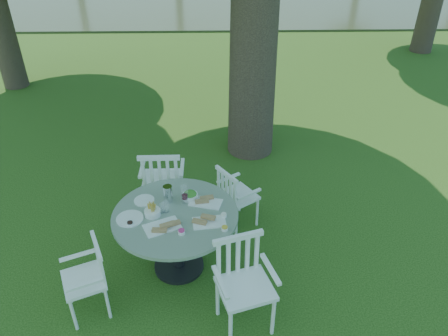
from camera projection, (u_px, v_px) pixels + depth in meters
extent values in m
plane|color=#18390C|center=(224.00, 233.00, 5.47)|extent=(140.00, 140.00, 0.00)
cylinder|color=black|center=(179.00, 265.00, 4.98)|extent=(0.56, 0.56, 0.04)
cylinder|color=black|center=(177.00, 241.00, 4.79)|extent=(0.12, 0.12, 0.69)
cylinder|color=gray|center=(175.00, 215.00, 4.59)|extent=(1.33, 1.33, 0.04)
cylinder|color=white|center=(257.00, 212.00, 5.50)|extent=(0.03, 0.03, 0.41)
cylinder|color=white|center=(240.00, 198.00, 5.75)|extent=(0.03, 0.03, 0.41)
cylinder|color=white|center=(236.00, 222.00, 5.34)|extent=(0.03, 0.03, 0.41)
cylinder|color=white|center=(219.00, 207.00, 5.59)|extent=(0.03, 0.03, 0.41)
cube|color=white|center=(238.00, 195.00, 5.42)|extent=(0.56, 0.56, 0.04)
cube|color=white|center=(226.00, 188.00, 5.23)|extent=(0.27, 0.37, 0.42)
cylinder|color=white|center=(182.00, 187.00, 5.89)|extent=(0.04, 0.04, 0.49)
cylinder|color=white|center=(150.00, 188.00, 5.87)|extent=(0.04, 0.04, 0.49)
cylinder|color=white|center=(180.00, 205.00, 5.55)|extent=(0.04, 0.04, 0.49)
cylinder|color=white|center=(146.00, 206.00, 5.54)|extent=(0.04, 0.04, 0.49)
cube|color=white|center=(163.00, 180.00, 5.57)|extent=(0.51, 0.46, 0.04)
cube|color=white|center=(160.00, 174.00, 5.26)|extent=(0.50, 0.05, 0.50)
cylinder|color=white|center=(68.00, 288.00, 4.46)|extent=(0.03, 0.03, 0.41)
cylinder|color=white|center=(73.00, 315.00, 4.18)|extent=(0.03, 0.03, 0.41)
cylinder|color=white|center=(100.00, 278.00, 4.58)|extent=(0.03, 0.03, 0.41)
cylinder|color=white|center=(108.00, 303.00, 4.30)|extent=(0.03, 0.03, 0.41)
cube|color=white|center=(84.00, 280.00, 4.26)|extent=(0.52, 0.54, 0.04)
cube|color=white|center=(99.00, 260.00, 4.22)|extent=(0.20, 0.40, 0.42)
cylinder|color=white|center=(231.00, 329.00, 4.01)|extent=(0.04, 0.04, 0.48)
cylinder|color=white|center=(273.00, 317.00, 4.12)|extent=(0.04, 0.04, 0.48)
cylinder|color=white|center=(218.00, 298.00, 4.31)|extent=(0.04, 0.04, 0.48)
cylinder|color=white|center=(257.00, 287.00, 4.43)|extent=(0.04, 0.04, 0.48)
cube|color=white|center=(245.00, 288.00, 4.08)|extent=(0.60, 0.58, 0.04)
cube|color=white|center=(238.00, 255.00, 4.12)|extent=(0.48, 0.19, 0.49)
cube|color=white|center=(162.00, 227.00, 4.39)|extent=(0.42, 0.35, 0.01)
cube|color=white|center=(209.00, 222.00, 4.45)|extent=(0.36, 0.23, 0.01)
cube|color=white|center=(206.00, 203.00, 4.73)|extent=(0.38, 0.28, 0.01)
cylinder|color=white|center=(130.00, 219.00, 4.50)|extent=(0.28, 0.28, 0.01)
cylinder|color=white|center=(144.00, 200.00, 4.76)|extent=(0.22, 0.22, 0.01)
cylinder|color=white|center=(153.00, 212.00, 4.54)|extent=(0.17, 0.17, 0.07)
cylinder|color=white|center=(190.00, 196.00, 4.79)|extent=(0.17, 0.17, 0.06)
cylinder|color=silver|center=(168.00, 194.00, 4.71)|extent=(0.10, 0.10, 0.20)
cylinder|color=white|center=(185.00, 194.00, 4.69)|extent=(0.08, 0.08, 0.21)
cylinder|color=white|center=(162.00, 208.00, 4.58)|extent=(0.06, 0.06, 0.10)
cylinder|color=white|center=(166.00, 207.00, 4.58)|extent=(0.07, 0.07, 0.12)
cylinder|color=white|center=(181.00, 232.00, 4.31)|extent=(0.07, 0.07, 0.03)
cylinder|color=white|center=(225.00, 229.00, 4.35)|extent=(0.07, 0.07, 0.03)
cylinder|color=white|center=(224.00, 215.00, 4.53)|extent=(0.06, 0.06, 0.03)
cylinder|color=white|center=(130.00, 224.00, 4.41)|extent=(0.07, 0.07, 0.03)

